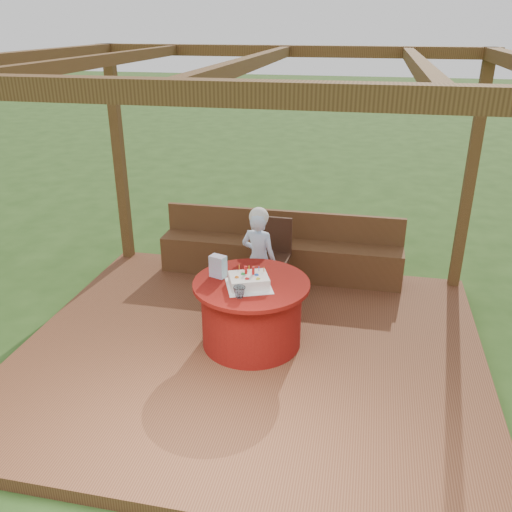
{
  "coord_description": "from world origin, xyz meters",
  "views": [
    {
      "loc": [
        0.99,
        -4.44,
        3.1
      ],
      "look_at": [
        0.0,
        0.25,
        1.0
      ],
      "focal_mm": 38.0,
      "sensor_mm": 36.0,
      "label": 1
    }
  ],
  "objects_px": {
    "birthday_cake": "(249,281)",
    "drinking_glass": "(239,292)",
    "chair": "(271,252)",
    "elderly_woman": "(259,256)",
    "bench": "(280,255)",
    "gift_bag": "(218,266)",
    "table": "(251,312)"
  },
  "relations": [
    {
      "from": "table",
      "to": "gift_bag",
      "type": "bearing_deg",
      "value": 170.7
    },
    {
      "from": "bench",
      "to": "gift_bag",
      "type": "distance_m",
      "value": 1.69
    },
    {
      "from": "birthday_cake",
      "to": "gift_bag",
      "type": "height_order",
      "value": "gift_bag"
    },
    {
      "from": "chair",
      "to": "drinking_glass",
      "type": "xyz_separation_m",
      "value": [
        -0.02,
        -1.49,
        0.23
      ]
    },
    {
      "from": "elderly_woman",
      "to": "gift_bag",
      "type": "xyz_separation_m",
      "value": [
        -0.25,
        -0.74,
        0.19
      ]
    },
    {
      "from": "chair",
      "to": "birthday_cake",
      "type": "bearing_deg",
      "value": -89.32
    },
    {
      "from": "gift_bag",
      "to": "drinking_glass",
      "type": "relative_size",
      "value": 1.95
    },
    {
      "from": "table",
      "to": "birthday_cake",
      "type": "distance_m",
      "value": 0.4
    },
    {
      "from": "table",
      "to": "gift_bag",
      "type": "xyz_separation_m",
      "value": [
        -0.34,
        0.06,
        0.44
      ]
    },
    {
      "from": "birthday_cake",
      "to": "drinking_glass",
      "type": "bearing_deg",
      "value": -98.08
    },
    {
      "from": "bench",
      "to": "drinking_glass",
      "type": "distance_m",
      "value": 2.0
    },
    {
      "from": "bench",
      "to": "drinking_glass",
      "type": "xyz_separation_m",
      "value": [
        -0.05,
        -1.95,
        0.46
      ]
    },
    {
      "from": "table",
      "to": "drinking_glass",
      "type": "bearing_deg",
      "value": -96.97
    },
    {
      "from": "bench",
      "to": "chair",
      "type": "distance_m",
      "value": 0.51
    },
    {
      "from": "elderly_woman",
      "to": "gift_bag",
      "type": "distance_m",
      "value": 0.81
    },
    {
      "from": "table",
      "to": "elderly_woman",
      "type": "relative_size",
      "value": 0.97
    },
    {
      "from": "table",
      "to": "elderly_woman",
      "type": "distance_m",
      "value": 0.84
    },
    {
      "from": "chair",
      "to": "drinking_glass",
      "type": "relative_size",
      "value": 7.95
    },
    {
      "from": "elderly_woman",
      "to": "gift_bag",
      "type": "relative_size",
      "value": 5.3
    },
    {
      "from": "table",
      "to": "birthday_cake",
      "type": "relative_size",
      "value": 2.12
    },
    {
      "from": "gift_bag",
      "to": "drinking_glass",
      "type": "xyz_separation_m",
      "value": [
        0.3,
        -0.38,
        -0.06
      ]
    },
    {
      "from": "bench",
      "to": "table",
      "type": "xyz_separation_m",
      "value": [
        -0.01,
        -1.63,
        0.08
      ]
    },
    {
      "from": "birthday_cake",
      "to": "bench",
      "type": "bearing_deg",
      "value": 89.39
    },
    {
      "from": "chair",
      "to": "elderly_woman",
      "type": "relative_size",
      "value": 0.77
    },
    {
      "from": "chair",
      "to": "birthday_cake",
      "type": "distance_m",
      "value": 1.28
    },
    {
      "from": "gift_bag",
      "to": "drinking_glass",
      "type": "height_order",
      "value": "gift_bag"
    },
    {
      "from": "chair",
      "to": "elderly_woman",
      "type": "height_order",
      "value": "elderly_woman"
    },
    {
      "from": "bench",
      "to": "chair",
      "type": "height_order",
      "value": "chair"
    },
    {
      "from": "elderly_woman",
      "to": "drinking_glass",
      "type": "xyz_separation_m",
      "value": [
        0.05,
        -1.12,
        0.13
      ]
    },
    {
      "from": "birthday_cake",
      "to": "chair",
      "type": "bearing_deg",
      "value": 90.68
    },
    {
      "from": "bench",
      "to": "drinking_glass",
      "type": "height_order",
      "value": "bench"
    },
    {
      "from": "table",
      "to": "chair",
      "type": "bearing_deg",
      "value": 91.02
    }
  ]
}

